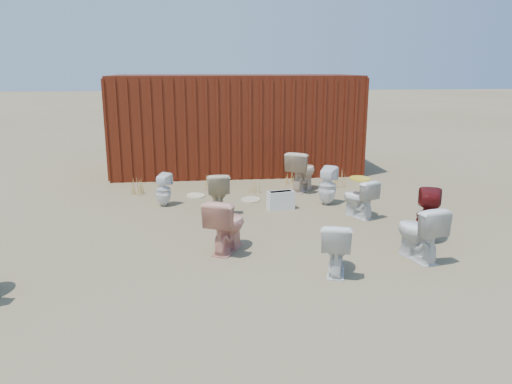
{
  "coord_description": "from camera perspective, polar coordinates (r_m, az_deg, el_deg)",
  "views": [
    {
      "loc": [
        -0.92,
        -7.48,
        2.6
      ],
      "look_at": [
        0.0,
        0.6,
        0.55
      ],
      "focal_mm": 35.0,
      "sensor_mm": 36.0,
      "label": 1
    }
  ],
  "objects": [
    {
      "name": "weed_clump_f",
      "position": [
        8.74,
        19.07,
        -3.22
      ],
      "size": [
        0.28,
        0.28,
        0.21
      ],
      "primitive_type": "cone",
      "color": "#AF8D46",
      "rests_on": "ground"
    },
    {
      "name": "loose_tank",
      "position": [
        9.31,
        2.84,
        -0.96
      ],
      "size": [
        0.53,
        0.31,
        0.35
      ],
      "primitive_type": "cube",
      "rotation": [
        0.0,
        0.0,
        0.23
      ],
      "color": "silver",
      "rests_on": "ground"
    },
    {
      "name": "toilet_back_yellowlid",
      "position": [
        8.99,
        11.66,
        -0.69
      ],
      "size": [
        0.63,
        0.77,
        0.68
      ],
      "primitive_type": "imported",
      "rotation": [
        0.0,
        0.0,
        3.59
      ],
      "color": "white",
      "rests_on": "ground"
    },
    {
      "name": "toilet_back_beige_left",
      "position": [
        9.16,
        -4.38,
        0.01
      ],
      "size": [
        0.43,
        0.73,
        0.74
      ],
      "primitive_type": "imported",
      "rotation": [
        0.0,
        0.0,
        3.17
      ],
      "color": "beige",
      "rests_on": "ground"
    },
    {
      "name": "weed_clump_e",
      "position": [
        11.44,
        3.98,
        1.65
      ],
      "size": [
        0.34,
        0.34,
        0.27
      ],
      "primitive_type": "cone",
      "color": "#AF8D46",
      "rests_on": "ground"
    },
    {
      "name": "toilet_back_e",
      "position": [
        9.69,
        8.16,
        0.71
      ],
      "size": [
        0.47,
        0.47,
        0.75
      ],
      "primitive_type": "imported",
      "rotation": [
        0.0,
        0.0,
        2.52
      ],
      "color": "white",
      "rests_on": "ground"
    },
    {
      "name": "loose_lid_near",
      "position": [
        9.99,
        -0.62,
        -0.87
      ],
      "size": [
        0.46,
        0.56,
        0.02
      ],
      "primitive_type": "ellipsoid",
      "rotation": [
        0.0,
        0.0,
        -0.18
      ],
      "color": "beige",
      "rests_on": "ground"
    },
    {
      "name": "shipping_container",
      "position": [
        12.79,
        -2.36,
        7.84
      ],
      "size": [
        6.0,
        2.4,
        2.4
      ],
      "primitive_type": "cube",
      "color": "#48190C",
      "rests_on": "ground"
    },
    {
      "name": "ground",
      "position": [
        7.97,
        0.49,
        -4.88
      ],
      "size": [
        100.0,
        100.0,
        0.0
      ],
      "primitive_type": "plane",
      "color": "brown",
      "rests_on": "ground"
    },
    {
      "name": "toilet_front_pink",
      "position": [
        7.19,
        -3.39,
        -3.73
      ],
      "size": [
        0.73,
        0.89,
        0.79
      ],
      "primitive_type": "imported",
      "rotation": [
        0.0,
        0.0,
        2.68
      ],
      "color": "#E79A85",
      "rests_on": "ground"
    },
    {
      "name": "toilet_front_maroon",
      "position": [
        7.97,
        19.15,
        -2.61
      ],
      "size": [
        0.49,
        0.49,
        0.82
      ],
      "primitive_type": "imported",
      "rotation": [
        0.0,
        0.0,
        2.73
      ],
      "color": "#580F10",
      "rests_on": "ground"
    },
    {
      "name": "weed_clump_d",
      "position": [
        10.95,
        -5.32,
        1.14
      ],
      "size": [
        0.3,
        0.3,
        0.29
      ],
      "primitive_type": "cone",
      "color": "#AF8D46",
      "rests_on": "ground"
    },
    {
      "name": "toilet_front_c",
      "position": [
        6.52,
        9.15,
        -6.24
      ],
      "size": [
        0.56,
        0.76,
        0.69
      ],
      "primitive_type": "imported",
      "rotation": [
        0.0,
        0.0,
        2.85
      ],
      "color": "white",
      "rests_on": "ground"
    },
    {
      "name": "weed_clump_a",
      "position": [
        10.69,
        -13.54,
        0.56
      ],
      "size": [
        0.36,
        0.36,
        0.32
      ],
      "primitive_type": "cone",
      "color": "#AF8D46",
      "rests_on": "ground"
    },
    {
      "name": "loose_lid_far",
      "position": [
        10.38,
        -6.9,
        -0.4
      ],
      "size": [
        0.49,
        0.56,
        0.02
      ],
      "primitive_type": "ellipsoid",
      "rotation": [
        0.0,
        0.0,
        0.32
      ],
      "color": "beige",
      "rests_on": "ground"
    },
    {
      "name": "toilet_back_beige_right",
      "position": [
        10.74,
        5.27,
        2.43
      ],
      "size": [
        0.87,
        0.97,
        0.86
      ],
      "primitive_type": "imported",
      "rotation": [
        0.0,
        0.0,
        2.55
      ],
      "color": "beige",
      "rests_on": "ground"
    },
    {
      "name": "toilet_back_a",
      "position": [
        9.67,
        -10.54,
        0.25
      ],
      "size": [
        0.39,
        0.39,
        0.63
      ],
      "primitive_type": "imported",
      "rotation": [
        0.0,
        0.0,
        2.63
      ],
      "color": "white",
      "rests_on": "ground"
    },
    {
      "name": "weed_clump_c",
      "position": [
        11.28,
        9.51,
        1.56
      ],
      "size": [
        0.36,
        0.36,
        0.36
      ],
      "primitive_type": "cone",
      "color": "#AF8D46",
      "rests_on": "ground"
    },
    {
      "name": "toilet_front_e",
      "position": [
        7.23,
        18.11,
        -4.38
      ],
      "size": [
        0.6,
        0.84,
        0.78
      ],
      "primitive_type": "imported",
      "rotation": [
        0.0,
        0.0,
        3.37
      ],
      "color": "white",
      "rests_on": "ground"
    },
    {
      "name": "yellow_lid",
      "position": [
        8.91,
        11.77,
        1.52
      ],
      "size": [
        0.35,
        0.43,
        0.02
      ],
      "primitive_type": "ellipsoid",
      "color": "gold",
      "rests_on": "toilet_back_yellowlid"
    },
    {
      "name": "weed_clump_b",
      "position": [
        10.63,
        0.1,
        0.65
      ],
      "size": [
        0.32,
        0.32,
        0.24
      ],
      "primitive_type": "cone",
      "color": "#AF8D46",
      "rests_on": "ground"
    }
  ]
}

